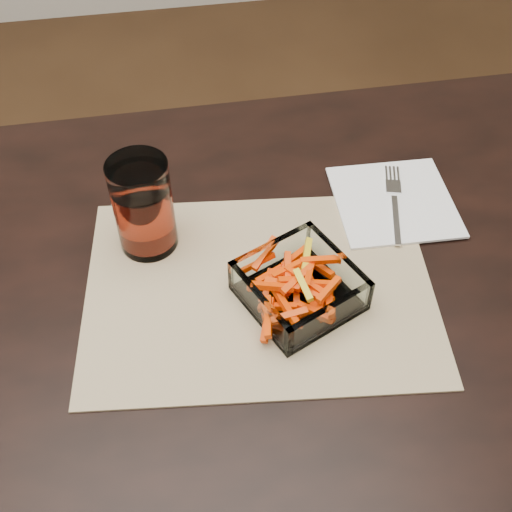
# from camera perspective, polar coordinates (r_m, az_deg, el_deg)

# --- Properties ---
(dining_table) EXTENTS (1.60, 0.90, 0.75)m
(dining_table) POSITION_cam_1_polar(r_m,az_deg,el_deg) (0.88, -8.03, -9.46)
(dining_table) COLOR black
(dining_table) RESTS_ON ground
(placemat) EXTENTS (0.48, 0.38, 0.00)m
(placemat) POSITION_cam_1_polar(r_m,az_deg,el_deg) (0.84, 0.31, -2.87)
(placemat) COLOR tan
(placemat) RESTS_ON dining_table
(glass_bowl) EXTENTS (0.17, 0.17, 0.05)m
(glass_bowl) POSITION_cam_1_polar(r_m,az_deg,el_deg) (0.81, 3.85, -2.87)
(glass_bowl) COLOR white
(glass_bowl) RESTS_ON placemat
(tumbler) EXTENTS (0.08, 0.08, 0.14)m
(tumbler) POSITION_cam_1_polar(r_m,az_deg,el_deg) (0.85, -9.95, 4.17)
(tumbler) COLOR white
(tumbler) RESTS_ON placemat
(napkin) EXTENTS (0.18, 0.18, 0.00)m
(napkin) POSITION_cam_1_polar(r_m,az_deg,el_deg) (0.96, 12.16, 4.77)
(napkin) COLOR white
(napkin) RESTS_ON placemat
(fork) EXTENTS (0.06, 0.16, 0.00)m
(fork) POSITION_cam_1_polar(r_m,az_deg,el_deg) (0.96, 12.20, 4.83)
(fork) COLOR silver
(fork) RESTS_ON napkin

